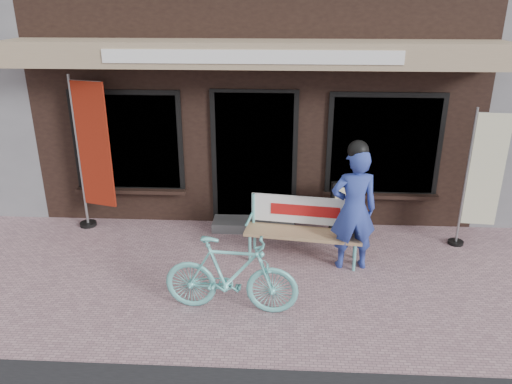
# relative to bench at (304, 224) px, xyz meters

# --- Properties ---
(ground) EXTENTS (70.00, 70.00, 0.00)m
(ground) POSITION_rel_bench_xyz_m (-0.76, -0.87, -0.52)
(ground) COLOR #A47D86
(ground) RESTS_ON ground
(storefront) EXTENTS (7.00, 6.77, 6.00)m
(storefront) POSITION_rel_bench_xyz_m (-0.76, 4.09, 2.47)
(storefront) COLOR black
(storefront) RESTS_ON ground
(bench) EXTENTS (1.67, 0.63, 0.88)m
(bench) POSITION_rel_bench_xyz_m (0.00, 0.00, 0.00)
(bench) COLOR #65C6C4
(bench) RESTS_ON ground
(person) EXTENTS (0.66, 0.47, 1.81)m
(person) POSITION_rel_bench_xyz_m (0.64, -0.23, 0.37)
(person) COLOR #2C3F99
(person) RESTS_ON ground
(bicycle) EXTENTS (1.61, 0.57, 0.95)m
(bicycle) POSITION_rel_bench_xyz_m (-0.89, -1.36, -0.04)
(bicycle) COLOR #65C6C4
(bicycle) RESTS_ON ground
(nobori_red) EXTENTS (0.72, 0.34, 2.44)m
(nobori_red) POSITION_rel_bench_xyz_m (-3.23, 0.78, 0.74)
(nobori_red) COLOR gray
(nobori_red) RESTS_ON ground
(nobori_cream) EXTENTS (0.62, 0.25, 2.09)m
(nobori_cream) POSITION_rel_bench_xyz_m (2.54, 0.50, 0.56)
(nobori_cream) COLOR gray
(nobori_cream) RESTS_ON ground
(menu_stand) EXTENTS (0.48, 0.23, 0.94)m
(menu_stand) POSITION_rel_bench_xyz_m (0.65, 0.60, -0.03)
(menu_stand) COLOR black
(menu_stand) RESTS_ON ground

